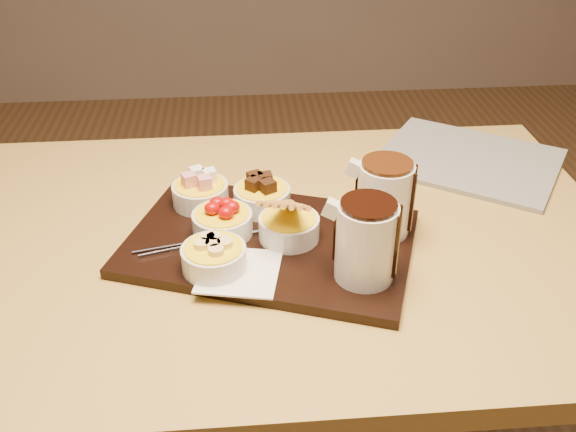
{
  "coord_description": "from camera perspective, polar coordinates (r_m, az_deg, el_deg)",
  "views": [
    {
      "loc": [
        -0.05,
        -0.91,
        1.37
      ],
      "look_at": [
        0.02,
        -0.04,
        0.81
      ],
      "focal_mm": 40.0,
      "sensor_mm": 36.0,
      "label": 1
    }
  ],
  "objects": [
    {
      "name": "serving_board",
      "position": [
        1.06,
        -1.61,
        -2.39
      ],
      "size": [
        0.53,
        0.44,
        0.02
      ],
      "primitive_type": "cube",
      "rotation": [
        0.0,
        0.0,
        -0.34
      ],
      "color": "black",
      "rests_on": "dining_table"
    },
    {
      "name": "bowl_cake",
      "position": [
        1.13,
        -2.32,
        1.6
      ],
      "size": [
        0.1,
        0.1,
        0.04
      ],
      "primitive_type": "cylinder",
      "color": "silver",
      "rests_on": "serving_board"
    },
    {
      "name": "bowl_bananas",
      "position": [
        0.99,
        -6.6,
        -3.76
      ],
      "size": [
        0.1,
        0.1,
        0.04
      ],
      "primitive_type": "cylinder",
      "color": "silver",
      "rests_on": "serving_board"
    },
    {
      "name": "pitcher_dark_chocolate",
      "position": [
        0.95,
        6.94,
        -2.33
      ],
      "size": [
        0.11,
        0.11,
        0.12
      ],
      "primitive_type": "cylinder",
      "rotation": [
        0.0,
        0.0,
        -0.34
      ],
      "color": "silver",
      "rests_on": "serving_board"
    },
    {
      "name": "bowl_strawberries",
      "position": [
        1.07,
        -5.84,
        -0.67
      ],
      "size": [
        0.1,
        0.1,
        0.04
      ],
      "primitive_type": "cylinder",
      "color": "silver",
      "rests_on": "serving_board"
    },
    {
      "name": "bowl_biscotti",
      "position": [
        1.05,
        0.09,
        -1.07
      ],
      "size": [
        0.1,
        0.1,
        0.04
      ],
      "primitive_type": "cylinder",
      "color": "silver",
      "rests_on": "serving_board"
    },
    {
      "name": "fondue_skewers",
      "position": [
        1.06,
        -6.76,
        -2.01
      ],
      "size": [
        0.09,
        0.26,
        0.01
      ],
      "primitive_type": null,
      "rotation": [
        0.0,
        0.0,
        -1.35
      ],
      "color": "silver",
      "rests_on": "serving_board"
    },
    {
      "name": "newspaper",
      "position": [
        1.38,
        15.74,
        4.81
      ],
      "size": [
        0.44,
        0.42,
        0.01
      ],
      "primitive_type": "cube",
      "rotation": [
        0.0,
        0.0,
        -0.59
      ],
      "color": "beige",
      "rests_on": "dining_table"
    },
    {
      "name": "pitcher_milk_chocolate",
      "position": [
        1.06,
        8.55,
        1.51
      ],
      "size": [
        0.11,
        0.11,
        0.12
      ],
      "primitive_type": "cylinder",
      "rotation": [
        0.0,
        0.0,
        -0.34
      ],
      "color": "silver",
      "rests_on": "serving_board"
    },
    {
      "name": "bowl_marshmallows",
      "position": [
        1.15,
        -7.79,
        1.93
      ],
      "size": [
        0.1,
        0.1,
        0.04
      ],
      "primitive_type": "cylinder",
      "color": "silver",
      "rests_on": "serving_board"
    },
    {
      "name": "dining_table",
      "position": [
        1.16,
        -1.19,
        -5.67
      ],
      "size": [
        1.2,
        0.8,
        0.75
      ],
      "color": "#B69343",
      "rests_on": "ground"
    },
    {
      "name": "napkin",
      "position": [
        0.99,
        -4.35,
        -4.94
      ],
      "size": [
        0.14,
        0.14,
        0.0
      ],
      "primitive_type": "cube",
      "rotation": [
        0.0,
        0.0,
        -0.2
      ],
      "color": "white",
      "rests_on": "serving_board"
    }
  ]
}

